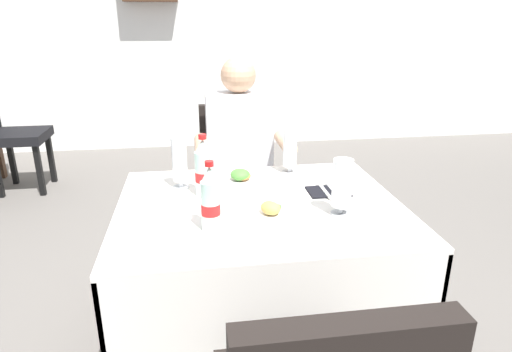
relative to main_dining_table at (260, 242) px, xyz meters
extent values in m
cube|color=white|center=(-0.09, 3.65, 1.00)|extent=(11.00, 0.12, 3.18)
cube|color=white|center=(0.00, 0.00, 0.16)|extent=(1.12, 0.90, 0.02)
cube|color=white|center=(0.00, -0.44, -0.01)|extent=(1.12, 0.02, 0.32)
cube|color=white|center=(0.00, 0.44, -0.01)|extent=(1.12, 0.02, 0.32)
cube|color=white|center=(-0.55, 0.00, -0.01)|extent=(0.02, 0.90, 0.32)
cube|color=white|center=(0.55, 0.00, -0.01)|extent=(0.02, 0.90, 0.32)
cube|color=#472D1E|center=(0.50, -0.39, -0.22)|extent=(0.07, 0.07, 0.74)
cube|color=#472D1E|center=(-0.50, 0.39, -0.22)|extent=(0.07, 0.07, 0.74)
cube|color=#472D1E|center=(0.50, 0.39, -0.22)|extent=(0.07, 0.07, 0.74)
cube|color=black|center=(0.00, 0.75, -0.10)|extent=(0.44, 0.44, 0.08)
cube|color=black|center=(0.00, 1.00, 0.16)|extent=(0.42, 0.06, 0.44)
cube|color=black|center=(-0.17, 0.58, -0.36)|extent=(0.04, 0.04, 0.45)
cube|color=black|center=(0.17, 0.58, -0.36)|extent=(0.04, 0.04, 0.45)
cube|color=black|center=(-0.17, 0.92, -0.36)|extent=(0.04, 0.04, 0.45)
cube|color=black|center=(0.17, 0.92, -0.36)|extent=(0.04, 0.04, 0.45)
cylinder|color=#282D42|center=(-0.07, 0.55, -0.36)|extent=(0.10, 0.10, 0.45)
cylinder|color=#282D42|center=(0.09, 0.55, -0.36)|extent=(0.10, 0.10, 0.45)
cube|color=#282D42|center=(0.01, 0.71, -0.08)|extent=(0.34, 0.36, 0.12)
cube|color=silver|center=(0.01, 0.79, 0.23)|extent=(0.36, 0.20, 0.50)
sphere|color=tan|center=(0.01, 0.79, 0.58)|extent=(0.19, 0.19, 0.19)
cylinder|color=tan|center=(-0.21, 0.56, 0.26)|extent=(0.07, 0.26, 0.07)
cylinder|color=tan|center=(0.22, 0.56, 0.26)|extent=(0.07, 0.26, 0.07)
cylinder|color=white|center=(0.01, -0.15, 0.18)|extent=(0.23, 0.23, 0.01)
ellipsoid|color=#4C8E38|center=(0.04, -0.11, 0.20)|extent=(0.07, 0.07, 0.03)
ellipsoid|color=gold|center=(0.02, -0.13, 0.21)|extent=(0.10, 0.10, 0.05)
cylinder|color=white|center=(-0.05, 0.24, 0.18)|extent=(0.23, 0.23, 0.01)
ellipsoid|color=#4C8E38|center=(-0.05, 0.25, 0.21)|extent=(0.12, 0.12, 0.05)
ellipsoid|color=#B77A38|center=(-0.05, 0.25, 0.20)|extent=(0.10, 0.09, 0.04)
cylinder|color=white|center=(-0.31, 0.22, 0.18)|extent=(0.07, 0.07, 0.01)
cylinder|color=white|center=(-0.31, 0.22, 0.19)|extent=(0.02, 0.02, 0.03)
cylinder|color=white|center=(-0.31, 0.22, 0.30)|extent=(0.06, 0.06, 0.19)
cylinder|color=#C68928|center=(-0.31, 0.22, 0.26)|extent=(0.06, 0.06, 0.10)
cylinder|color=white|center=(0.28, -0.14, 0.18)|extent=(0.07, 0.07, 0.01)
cylinder|color=white|center=(0.28, -0.14, 0.19)|extent=(0.02, 0.02, 0.03)
cylinder|color=white|center=(0.28, -0.14, 0.30)|extent=(0.07, 0.07, 0.18)
cylinder|color=black|center=(0.28, -0.14, 0.27)|extent=(0.07, 0.07, 0.12)
cylinder|color=white|center=(0.20, 0.34, 0.18)|extent=(0.07, 0.07, 0.01)
cylinder|color=white|center=(0.20, 0.34, 0.19)|extent=(0.02, 0.02, 0.03)
cylinder|color=white|center=(0.20, 0.34, 0.31)|extent=(0.06, 0.06, 0.19)
cylinder|color=gold|center=(0.20, 0.34, 0.25)|extent=(0.06, 0.06, 0.08)
cylinder|color=silver|center=(-0.20, -0.20, 0.26)|extent=(0.07, 0.07, 0.18)
cylinder|color=red|center=(-0.20, -0.20, 0.25)|extent=(0.07, 0.07, 0.04)
cone|color=silver|center=(-0.20, -0.20, 0.38)|extent=(0.06, 0.06, 0.05)
cylinder|color=red|center=(-0.20, -0.20, 0.41)|extent=(0.03, 0.03, 0.02)
cylinder|color=silver|center=(-0.21, 0.12, 0.27)|extent=(0.07, 0.07, 0.19)
cylinder|color=red|center=(-0.21, 0.12, 0.26)|extent=(0.07, 0.07, 0.04)
cone|color=silver|center=(-0.21, 0.12, 0.39)|extent=(0.06, 0.06, 0.05)
cylinder|color=red|center=(-0.21, 0.12, 0.42)|extent=(0.03, 0.03, 0.02)
cube|color=black|center=(0.30, 0.07, 0.18)|extent=(0.17, 0.13, 0.01)
cube|color=silver|center=(0.29, 0.07, 0.18)|extent=(0.01, 0.19, 0.01)
cube|color=silver|center=(0.32, 0.07, 0.18)|extent=(0.01, 0.19, 0.01)
cube|color=black|center=(-1.74, 2.36, -0.10)|extent=(0.44, 0.44, 0.08)
cube|color=black|center=(-1.57, 2.19, -0.36)|extent=(0.04, 0.04, 0.45)
cube|color=black|center=(-1.57, 2.53, -0.36)|extent=(0.04, 0.04, 0.45)
cube|color=black|center=(-1.91, 2.53, -0.36)|extent=(0.04, 0.04, 0.45)
camera|label=1|loc=(-0.25, -1.58, 0.86)|focal=30.76mm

